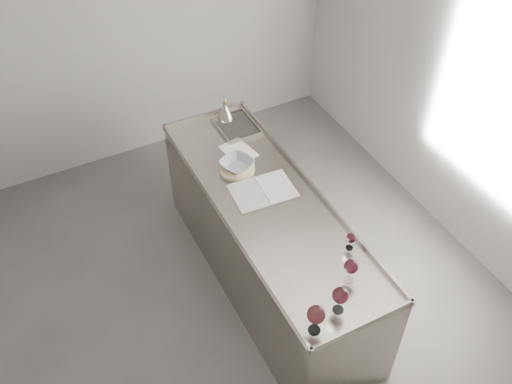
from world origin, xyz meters
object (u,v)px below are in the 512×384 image
counter (268,244)px  wine_glass_middle (340,296)px  wine_glass_right (351,267)px  wine_glass_left (316,315)px  wine_glass_small (351,238)px  wine_funnel (225,112)px  ceramic_bowl (237,164)px  notebook (263,191)px

counter → wine_glass_middle: 1.20m
wine_glass_right → wine_glass_left: bearing=-151.0°
wine_glass_middle → wine_glass_small: wine_glass_middle is taller
wine_glass_middle → wine_funnel: (0.22, 2.10, -0.08)m
wine_glass_left → counter: bearing=75.7°
ceramic_bowl → wine_funnel: size_ratio=1.11×
wine_glass_middle → notebook: 1.15m
wine_glass_right → wine_glass_small: 0.28m
wine_glass_left → notebook: wine_glass_left is taller
wine_glass_left → wine_glass_right: 0.45m
wine_glass_left → wine_funnel: bearing=78.9°
wine_glass_middle → wine_glass_small: bearing=48.3°
counter → wine_glass_right: (0.12, -0.86, 0.60)m
notebook → ceramic_bowl: 0.33m
wine_glass_middle → wine_glass_right: wine_glass_middle is taller
wine_glass_small → wine_glass_right: bearing=-124.9°
wine_glass_small → ceramic_bowl: size_ratio=0.55×
wine_glass_left → wine_funnel: 2.20m
wine_glass_right → ceramic_bowl: 1.31m
counter → wine_glass_right: 1.06m
wine_glass_left → ceramic_bowl: bearing=81.5°
wine_glass_right → notebook: (-0.11, 0.98, -0.12)m
wine_glass_right → ceramic_bowl: (-0.17, 1.30, -0.08)m
ceramic_bowl → wine_funnel: 0.67m
notebook → wine_glass_right: bearing=-79.6°
counter → ceramic_bowl: ceramic_bowl is taller
wine_glass_left → notebook: (0.28, 1.20, -0.15)m
wine_glass_left → wine_glass_middle: size_ratio=1.08×
wine_glass_middle → wine_funnel: 2.12m
ceramic_bowl → wine_funnel: bearing=72.8°
notebook → wine_glass_left: bearing=-99.3°
notebook → wine_glass_small: bearing=-66.6°
notebook → wine_funnel: wine_funnel is taller
wine_glass_right → notebook: 0.99m
wine_glass_left → wine_glass_small: (0.55, 0.44, -0.06)m
wine_funnel → wine_glass_right: bearing=-90.9°
wine_glass_small → notebook: size_ratio=0.27×
counter → wine_glass_small: size_ratio=18.24×
ceramic_bowl → wine_glass_left: bearing=-98.5°
wine_glass_right → counter: bearing=97.8°
wine_glass_small → ceramic_bowl: 1.12m
wine_glass_left → wine_funnel: size_ratio=1.00×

